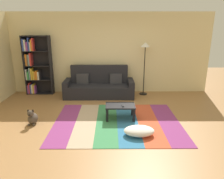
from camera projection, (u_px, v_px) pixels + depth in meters
ground_plane at (110, 122)px, 5.04m from camera, size 14.00×14.00×0.00m
back_wall at (110, 53)px, 7.09m from camera, size 6.80×0.10×2.70m
rug at (117, 122)px, 5.05m from camera, size 3.02×2.31×0.01m
couch at (99, 86)px, 6.88m from camera, size 2.26×0.80×1.00m
bookshelf at (35, 66)px, 6.95m from camera, size 0.90×0.28×1.96m
coffee_table at (120, 107)px, 5.16m from camera, size 0.73×0.46×0.36m
pouf at (139, 131)px, 4.40m from camera, size 0.65×0.42×0.20m
dog at (32, 118)px, 4.91m from camera, size 0.22×0.35×0.40m
standing_lamp at (145, 51)px, 6.73m from camera, size 0.32×0.32×1.74m
tv_remote at (123, 106)px, 5.07m from camera, size 0.07×0.15×0.02m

